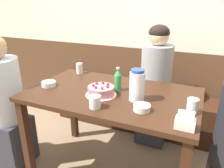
# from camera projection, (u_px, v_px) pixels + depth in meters

# --- Properties ---
(back_wall) EXTENTS (4.80, 0.04, 2.50)m
(back_wall) POSITION_uv_depth(u_px,v_px,m) (150.00, 20.00, 2.44)
(back_wall) COLOR brown
(back_wall) RESTS_ON ground_plane
(bench_seat) EXTENTS (2.09, 0.38, 0.45)m
(bench_seat) POSITION_uv_depth(u_px,v_px,m) (140.00, 110.00, 2.61)
(bench_seat) COLOR #381E11
(bench_seat) RESTS_ON ground_plane
(dining_table) EXTENTS (1.33, 0.79, 0.78)m
(dining_table) POSITION_uv_depth(u_px,v_px,m) (112.00, 105.00, 1.74)
(dining_table) COLOR #381E11
(dining_table) RESTS_ON ground_plane
(birthday_cake) EXTENTS (0.23, 0.23, 0.09)m
(birthday_cake) POSITION_uv_depth(u_px,v_px,m) (101.00, 91.00, 1.65)
(birthday_cake) COLOR white
(birthday_cake) RESTS_ON dining_table
(water_pitcher) EXTENTS (0.11, 0.11, 0.23)m
(water_pitcher) POSITION_uv_depth(u_px,v_px,m) (137.00, 85.00, 1.54)
(water_pitcher) COLOR white
(water_pitcher) RESTS_ON dining_table
(soju_bottle) EXTENTS (0.06, 0.06, 0.19)m
(soju_bottle) POSITION_uv_depth(u_px,v_px,m) (118.00, 80.00, 1.72)
(soju_bottle) COLOR #388E4C
(soju_bottle) RESTS_ON dining_table
(napkin_holder) EXTENTS (0.11, 0.08, 0.11)m
(napkin_holder) POSITION_uv_depth(u_px,v_px,m) (185.00, 122.00, 1.22)
(napkin_holder) COLOR white
(napkin_holder) RESTS_ON dining_table
(bowl_soup_white) EXTENTS (0.11, 0.11, 0.04)m
(bowl_soup_white) POSITION_uv_depth(u_px,v_px,m) (142.00, 108.00, 1.42)
(bowl_soup_white) COLOR white
(bowl_soup_white) RESTS_ON dining_table
(bowl_rice_small) EXTENTS (0.12, 0.12, 0.04)m
(bowl_rice_small) POSITION_uv_depth(u_px,v_px,m) (49.00, 84.00, 1.83)
(bowl_rice_small) COLOR white
(bowl_rice_small) RESTS_ON dining_table
(glass_water_tall) EXTENTS (0.07, 0.07, 0.10)m
(glass_water_tall) POSITION_uv_depth(u_px,v_px,m) (192.00, 106.00, 1.38)
(glass_water_tall) COLOR silver
(glass_water_tall) RESTS_ON dining_table
(glass_tumbler_short) EXTENTS (0.08, 0.08, 0.09)m
(glass_tumbler_short) POSITION_uv_depth(u_px,v_px,m) (94.00, 102.00, 1.45)
(glass_tumbler_short) COLOR silver
(glass_tumbler_short) RESTS_ON dining_table
(glass_shot_small) EXTENTS (0.06, 0.06, 0.10)m
(glass_shot_small) POSITION_uv_depth(u_px,v_px,m) (79.00, 68.00, 2.14)
(glass_shot_small) COLOR silver
(glass_shot_small) RESTS_ON dining_table
(person_teal_shirt) EXTENTS (0.31, 0.34, 1.24)m
(person_teal_shirt) POSITION_uv_depth(u_px,v_px,m) (155.00, 90.00, 2.26)
(person_teal_shirt) COLOR #33333D
(person_teal_shirt) RESTS_ON ground_plane
(person_pale_blue_shirt) EXTENTS (0.34, 0.32, 1.19)m
(person_pale_blue_shirt) POSITION_uv_depth(u_px,v_px,m) (6.00, 108.00, 1.93)
(person_pale_blue_shirt) COLOR #33333D
(person_pale_blue_shirt) RESTS_ON ground_plane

